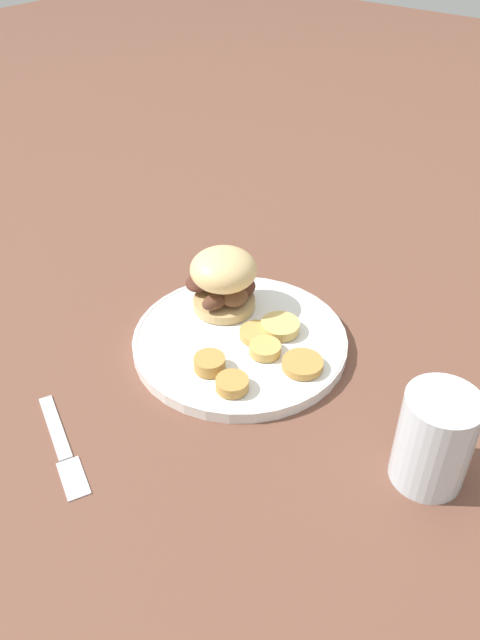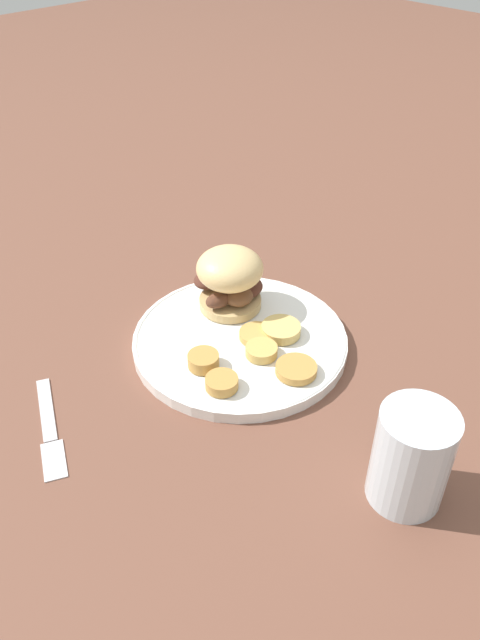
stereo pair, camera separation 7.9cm
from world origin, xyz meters
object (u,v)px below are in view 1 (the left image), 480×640
Objects in this scene: sandwich at (224,279)px; fork at (61,445)px; dinner_plate at (240,340)px; drinking_glass at (434,439)px.

fork is (-0.01, 0.29, -0.06)m from sandwich.
dinner_plate is 1.85× the size of fork.
drinking_glass is (-0.33, -0.21, 0.05)m from fork.
fork is (0.05, 0.25, -0.01)m from dinner_plate.
sandwich is 1.00× the size of drinking_glass.
dinner_plate is 0.26m from fork.
sandwich is 0.35m from drinking_glass.
sandwich is 0.30m from fork.
sandwich reaches higher than fork.
drinking_glass reaches higher than sandwich.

